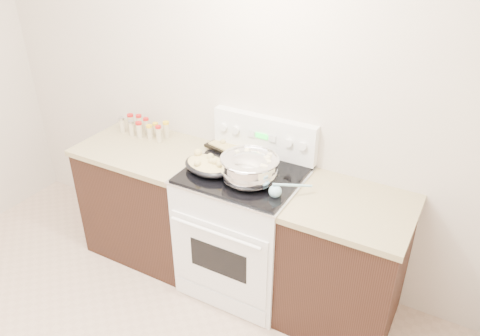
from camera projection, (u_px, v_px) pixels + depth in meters
The scene contains 9 objects.
counter_left at pixel (151, 199), 3.65m from camera, with size 0.93×0.67×0.92m.
counter_right at pixel (344, 264), 2.99m from camera, with size 0.73×0.67×0.92m.
kitchen_range at pixel (244, 228), 3.28m from camera, with size 0.78×0.73×1.22m.
mixing_bowl at pixel (250, 169), 2.91m from camera, with size 0.46×0.46×0.22m.
roasting_pan at pixel (207, 165), 3.04m from camera, with size 0.39×0.32×0.11m.
baking_sheet at pixel (242, 147), 3.33m from camera, with size 0.51×0.41×0.06m.
wooden_spoon at pixel (233, 168), 3.07m from camera, with size 0.17×0.23×0.04m.
blue_ladle at pixel (277, 191), 2.79m from camera, with size 0.22×0.21×0.10m.
spice_jars at pixel (144, 127), 3.56m from camera, with size 0.40×0.16×0.13m.
Camera 1 is at (1.60, -0.89, 2.48)m, focal length 35.00 mm.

